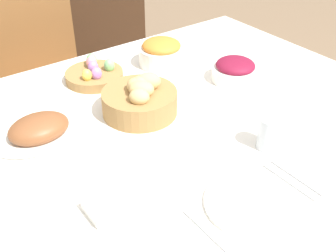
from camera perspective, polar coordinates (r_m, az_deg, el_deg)
The scene contains 14 objects.
dining_table at distance 1.56m, azimuth -2.11°, elevation -11.09°, with size 1.72×1.17×0.74m.
chair_far_center at distance 2.15m, azimuth -16.09°, elevation 6.85°, with size 0.43×0.43×0.99m.
sideboard at distance 2.83m, azimuth -17.75°, elevation 12.35°, with size 1.39×0.44×0.98m.
bread_basket at distance 1.35m, azimuth -3.81°, elevation 3.70°, with size 0.24×0.24×0.13m.
egg_basket at distance 1.58m, azimuth -9.87°, elevation 6.97°, with size 0.21×0.21×0.08m.
ham_platter at distance 1.31m, azimuth -17.06°, elevation -0.49°, with size 0.28×0.20×0.07m.
beet_salad_bowl at distance 1.57m, azimuth 9.06°, elevation 7.48°, with size 0.17×0.17×0.08m.
carrot_bowl at distance 1.67m, azimuth -0.89°, elevation 9.93°, with size 0.18×0.18×0.11m.
dinner_plate at distance 1.06m, azimuth 11.09°, elevation -10.34°, with size 0.23×0.23×0.01m.
fork at distance 0.99m, azimuth 5.20°, elevation -14.02°, with size 0.01×0.17×0.00m.
knife at distance 1.15m, azimuth 16.03°, elevation -7.27°, with size 0.01×0.17×0.00m.
spoon at distance 1.17m, azimuth 16.98°, elevation -6.65°, with size 0.01×0.17×0.00m.
drinking_cup at distance 1.23m, azimuth 13.57°, elevation -0.94°, with size 0.07×0.07×0.10m.
butter_dish at distance 1.04m, azimuth -7.35°, elevation -10.30°, with size 0.13×0.08×0.03m.
Camera 1 is at (-0.60, -0.91, 1.48)m, focal length 45.00 mm.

